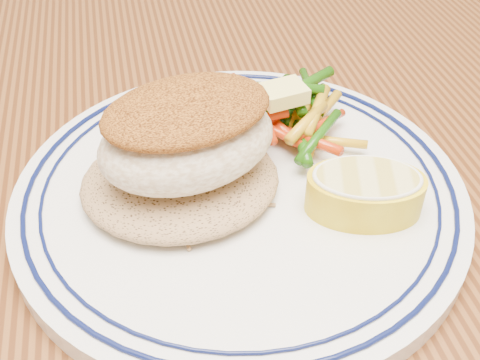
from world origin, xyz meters
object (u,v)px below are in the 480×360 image
plate (240,193)px  fish_fillet (187,133)px  vegetable_pile (293,113)px  dining_table (264,305)px  lemon_wedge (365,191)px  rice_pilaf (180,177)px

plate → fish_fillet: fish_fillet is taller
fish_fillet → vegetable_pile: (0.08, 0.05, -0.03)m
dining_table → lemon_wedge: 0.14m
fish_fillet → plate: bearing=-4.4°
dining_table → rice_pilaf: 0.13m
dining_table → rice_pilaf: size_ratio=12.46×
fish_fillet → lemon_wedge: fish_fillet is taller
plate → fish_fillet: bearing=175.6°
rice_pilaf → vegetable_pile: bearing=29.1°
vegetable_pile → dining_table: bearing=-118.7°
plate → dining_table: bearing=-27.4°
fish_fillet → vegetable_pile: size_ratio=1.15×
dining_table → rice_pilaf: bearing=167.7°
rice_pilaf → vegetable_pile: vegetable_pile is taller
vegetable_pile → fish_fillet: bearing=-148.5°
plate → lemon_wedge: 0.08m
dining_table → fish_fillet: 0.16m
rice_pilaf → fish_fillet: bearing=-8.0°
dining_table → plate: bearing=152.6°
dining_table → plate: 0.11m
rice_pilaf → vegetable_pile: size_ratio=1.15×
vegetable_pile → lemon_wedge: bearing=-78.1°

